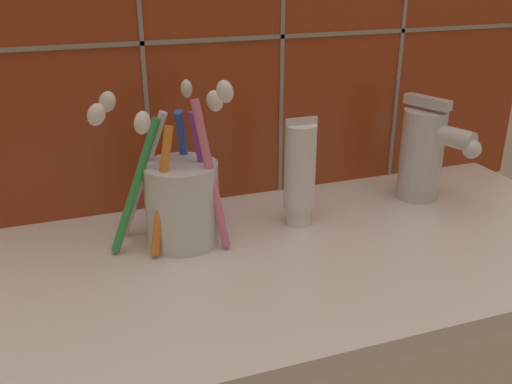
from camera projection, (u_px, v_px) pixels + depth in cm
name	position (u px, v px, depth cm)	size (l,w,h in cm)	color
sink_counter	(321.00, 254.00, 61.49)	(66.74, 33.27, 2.00)	silver
toothbrush_cup	(181.00, 197.00, 60.17)	(14.22, 12.97, 18.17)	silver
toothpaste_tube	(301.00, 173.00, 64.04)	(3.71, 3.53, 12.60)	white
sink_faucet	(425.00, 151.00, 70.76)	(6.07, 10.29, 13.02)	silver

